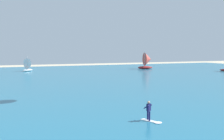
# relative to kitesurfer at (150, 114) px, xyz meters

# --- Properties ---
(ocean) EXTENTS (160.00, 90.00, 0.10)m
(ocean) POSITION_rel_kitesurfer_xyz_m (-3.60, 33.05, -0.65)
(ocean) COLOR #236B89
(ocean) RESTS_ON ground
(kitesurfer) EXTENTS (1.28, 2.02, 1.67)m
(kitesurfer) POSITION_rel_kitesurfer_xyz_m (0.00, 0.00, 0.00)
(kitesurfer) COLOR white
(kitesurfer) RESTS_ON ocean
(sailboat_heeled_over) EXTENTS (4.97, 4.31, 5.65)m
(sailboat_heeled_over) POSITION_rel_kitesurfer_xyz_m (30.00, 52.37, 1.99)
(sailboat_heeled_over) COLOR maroon
(sailboat_heeled_over) RESTS_ON ocean
(sailboat_trailing) EXTENTS (3.62, 3.51, 4.06)m
(sailboat_trailing) POSITION_rel_kitesurfer_xyz_m (-4.53, 57.66, 1.25)
(sailboat_trailing) COLOR silver
(sailboat_trailing) RESTS_ON ocean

